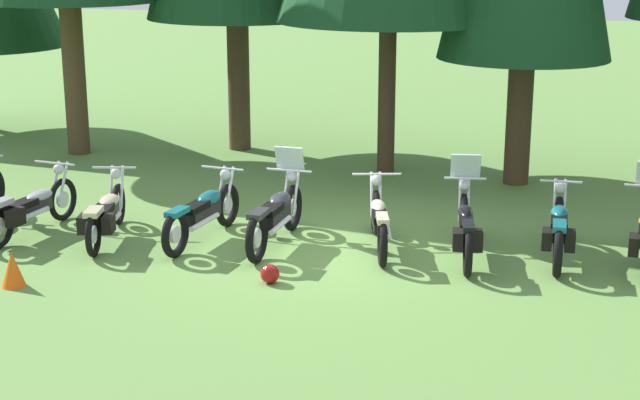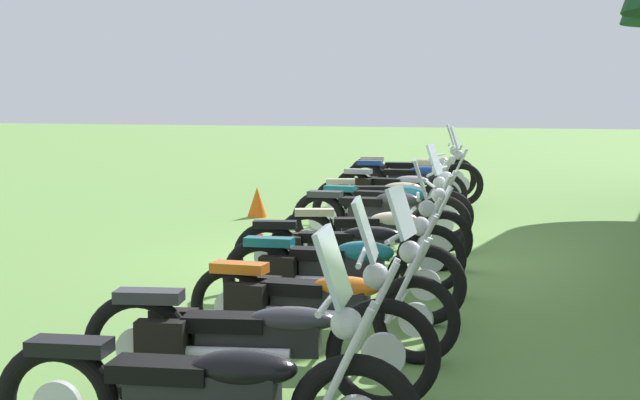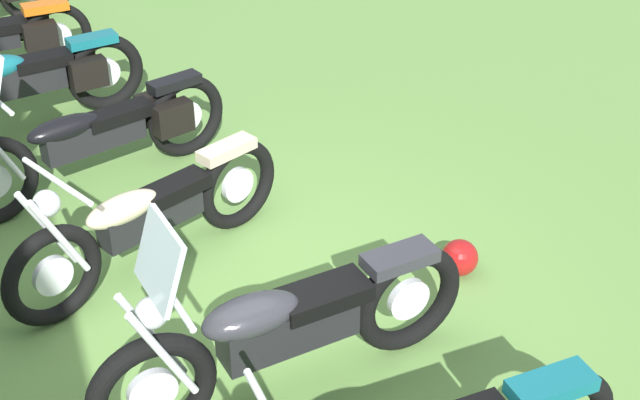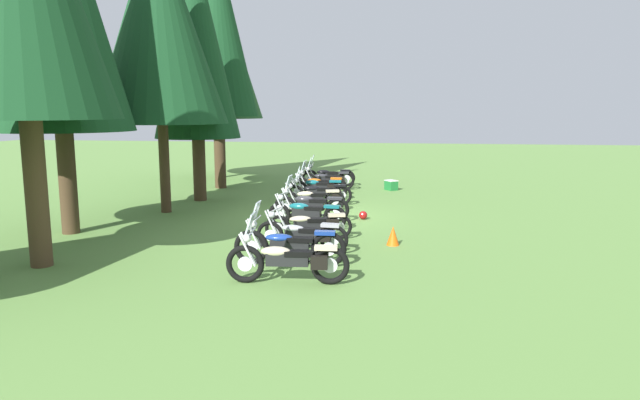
% 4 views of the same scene
% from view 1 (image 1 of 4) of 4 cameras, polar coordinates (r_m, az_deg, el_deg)
% --- Properties ---
extents(ground_plane, '(80.00, 80.00, 0.00)m').
position_cam_1_polar(ground_plane, '(14.49, 0.29, -2.88)').
color(ground_plane, '#608C42').
extents(motorcycle_2, '(0.77, 2.28, 1.00)m').
position_cam_1_polar(motorcycle_2, '(15.70, -16.54, -0.43)').
color(motorcycle_2, black).
rests_on(motorcycle_2, ground_plane).
extents(motorcycle_3, '(0.91, 2.22, 0.98)m').
position_cam_1_polar(motorcycle_3, '(15.12, -12.35, -0.76)').
color(motorcycle_3, black).
rests_on(motorcycle_3, ground_plane).
extents(motorcycle_4, '(0.72, 2.34, 1.00)m').
position_cam_1_polar(motorcycle_4, '(14.87, -6.80, -0.72)').
color(motorcycle_4, black).
rests_on(motorcycle_4, ground_plane).
extents(motorcycle_5, '(0.72, 2.35, 1.37)m').
position_cam_1_polar(motorcycle_5, '(14.56, -2.56, -0.82)').
color(motorcycle_5, black).
rests_on(motorcycle_5, ground_plane).
extents(motorcycle_6, '(0.88, 2.18, 1.00)m').
position_cam_1_polar(motorcycle_6, '(14.42, 3.45, -1.19)').
color(motorcycle_6, black).
rests_on(motorcycle_6, ground_plane).
extents(motorcycle_7, '(0.75, 2.37, 1.37)m').
position_cam_1_polar(motorcycle_7, '(14.16, 8.47, -1.55)').
color(motorcycle_7, black).
rests_on(motorcycle_7, ground_plane).
extents(motorcycle_8, '(0.60, 2.23, 1.02)m').
position_cam_1_polar(motorcycle_8, '(14.30, 13.70, -1.69)').
color(motorcycle_8, black).
rests_on(motorcycle_8, ground_plane).
extents(traffic_cone, '(0.32, 0.32, 0.48)m').
position_cam_1_polar(traffic_cone, '(13.57, -17.43, -3.85)').
color(traffic_cone, '#EA590F').
rests_on(traffic_cone, ground_plane).
extents(dropped_helmet, '(0.26, 0.26, 0.26)m').
position_cam_1_polar(dropped_helmet, '(13.12, -2.92, -4.30)').
color(dropped_helmet, maroon).
rests_on(dropped_helmet, ground_plane).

